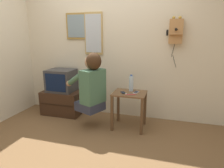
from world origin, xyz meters
TOP-DOWN VIEW (x-y plane):
  - ground_plane at (0.00, 0.00)m, footprint 14.00×14.00m
  - wall_back at (0.00, 1.17)m, footprint 6.80×0.05m
  - side_table at (0.51, 0.66)m, footprint 0.50×0.42m
  - person at (-0.05, 0.49)m, footprint 0.62×0.54m
  - tv_stand at (-0.81, 0.88)m, footprint 0.72×0.43m
  - television at (-0.81, 0.90)m, footprint 0.48×0.41m
  - wall_phone_antique at (1.13, 1.09)m, footprint 0.25×0.18m
  - framed_picture at (-0.58, 1.13)m, footprint 0.41×0.03m
  - wall_mirror at (-0.25, 1.13)m, footprint 0.33×0.03m
  - cell_phone_held at (0.42, 0.61)m, footprint 0.11×0.14m
  - cell_phone_spare at (0.61, 0.68)m, footprint 0.09×0.14m
  - water_bottle at (0.51, 0.75)m, footprint 0.07×0.07m
  - toothbrush at (0.53, 0.54)m, footprint 0.15×0.07m

SIDE VIEW (x-z plane):
  - ground_plane at x=0.00m, z-range 0.00..0.00m
  - tv_stand at x=-0.81m, z-range 0.00..0.43m
  - side_table at x=0.51m, z-range 0.15..0.73m
  - cell_phone_held at x=0.42m, z-range 0.58..0.59m
  - cell_phone_spare at x=0.61m, z-range 0.58..0.59m
  - toothbrush at x=0.53m, z-range 0.58..0.60m
  - television at x=-0.81m, z-range 0.43..0.84m
  - water_bottle at x=0.51m, z-range 0.57..0.84m
  - person at x=-0.05m, z-range 0.27..1.19m
  - wall_back at x=0.00m, z-range 0.00..2.55m
  - wall_mirror at x=-0.25m, z-range 1.10..1.83m
  - wall_phone_antique at x=1.13m, z-range 1.11..1.89m
  - framed_picture at x=-0.58m, z-range 1.37..1.83m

